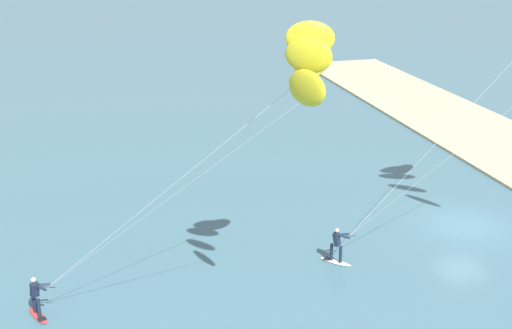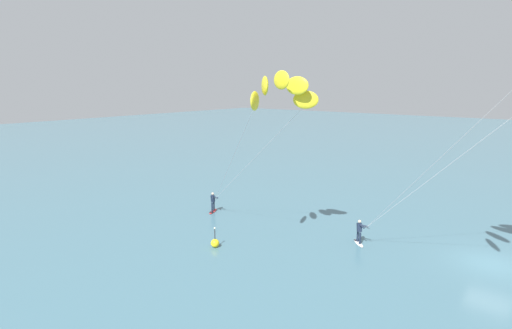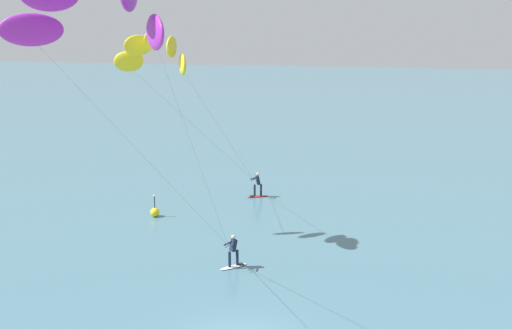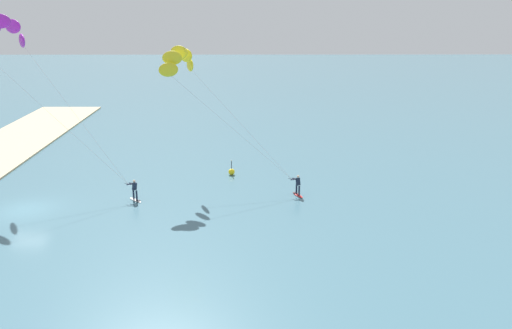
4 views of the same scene
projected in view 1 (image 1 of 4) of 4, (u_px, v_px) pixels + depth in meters
name	position (u px, v px, depth m)	size (l,w,h in m)	color
ground_plane	(465.00, 226.00, 33.78)	(240.00, 240.00, 0.00)	#426B7A
kitesurfer_mid_water	(295.00, 71.00, 21.73)	(6.91, 11.36, 11.39)	red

